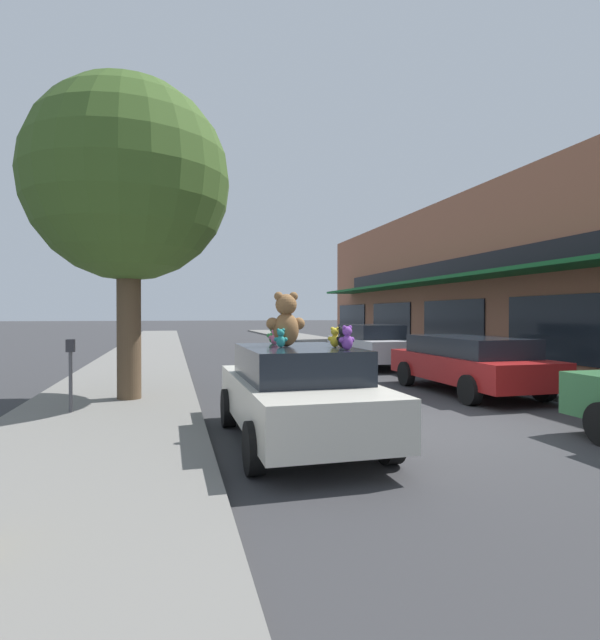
{
  "coord_description": "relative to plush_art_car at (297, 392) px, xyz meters",
  "views": [
    {
      "loc": [
        -4.15,
        -7.3,
        1.84
      ],
      "look_at": [
        -1.4,
        3.33,
        1.7
      ],
      "focal_mm": 28.0,
      "sensor_mm": 36.0,
      "label": 1
    }
  ],
  "objects": [
    {
      "name": "parking_meter",
      "position": [
        -3.44,
        2.52,
        0.2
      ],
      "size": [
        0.14,
        0.1,
        1.27
      ],
      "color": "#4C4C51",
      "rests_on": "sidewalk_near"
    },
    {
      "name": "parked_car_far_center",
      "position": [
        4.94,
        3.35,
        0.0
      ],
      "size": [
        1.95,
        4.53,
        1.31
      ],
      "color": "maroon",
      "rests_on": "ground_plane"
    },
    {
      "name": "teddy_bear_purple",
      "position": [
        0.46,
        -0.8,
        0.79
      ],
      "size": [
        0.24,
        0.17,
        0.32
      ],
      "rotation": [
        0.0,
        0.0,
        3.42
      ],
      "color": "purple",
      "rests_on": "plush_art_car"
    },
    {
      "name": "street_tree",
      "position": [
        -2.57,
        3.73,
        3.77
      ],
      "size": [
        4.05,
        4.05,
        6.43
      ],
      "color": "brown",
      "rests_on": "sidewalk_near"
    },
    {
      "name": "ground_plane",
      "position": [
        2.41,
        0.42,
        -0.73
      ],
      "size": [
        260.0,
        260.0,
        0.0
      ],
      "primitive_type": "plane",
      "color": "#333335"
    },
    {
      "name": "teddy_bear_giant",
      "position": [
        -0.13,
        0.15,
        1.02
      ],
      "size": [
        0.57,
        0.35,
        0.79
      ],
      "rotation": [
        0.0,
        0.0,
        3.16
      ],
      "color": "olive",
      "rests_on": "plush_art_car"
    },
    {
      "name": "teddy_bear_pink",
      "position": [
        -0.21,
        0.6,
        0.76
      ],
      "size": [
        0.2,
        0.13,
        0.26
      ],
      "rotation": [
        0.0,
        0.0,
        2.93
      ],
      "color": "pink",
      "rests_on": "plush_art_car"
    },
    {
      "name": "plush_art_car",
      "position": [
        0.0,
        0.0,
        0.0
      ],
      "size": [
        1.89,
        4.07,
        1.37
      ],
      "rotation": [
        0.0,
        0.0,
        0.01
      ],
      "color": "beige",
      "rests_on": "ground_plane"
    },
    {
      "name": "teddy_bear_teal",
      "position": [
        -0.25,
        -0.03,
        0.77
      ],
      "size": [
        0.2,
        0.13,
        0.27
      ],
      "rotation": [
        0.0,
        0.0,
        2.9
      ],
      "color": "teal",
      "rests_on": "plush_art_car"
    },
    {
      "name": "teddy_bear_yellow",
      "position": [
        0.5,
        -0.18,
        0.78
      ],
      "size": [
        0.21,
        0.17,
        0.29
      ],
      "rotation": [
        0.0,
        0.0,
        2.61
      ],
      "color": "yellow",
      "rests_on": "plush_art_car"
    },
    {
      "name": "teddy_bear_black",
      "position": [
        0.58,
        -0.3,
        0.78
      ],
      "size": [
        0.19,
        0.21,
        0.3
      ],
      "rotation": [
        0.0,
        0.0,
        2.22
      ],
      "color": "black",
      "rests_on": "plush_art_car"
    },
    {
      "name": "parked_car_far_right",
      "position": [
        4.94,
        9.21,
        0.05
      ],
      "size": [
        1.89,
        4.42,
        1.46
      ],
      "color": "#B7B7BC",
      "rests_on": "ground_plane"
    },
    {
      "name": "sidewalk_near",
      "position": [
        -2.86,
        0.42,
        -0.67
      ],
      "size": [
        3.26,
        90.0,
        0.12
      ],
      "color": "slate",
      "rests_on": "ground_plane"
    },
    {
      "name": "teddy_bear_green",
      "position": [
        -0.17,
        0.89,
        0.79
      ],
      "size": [
        0.23,
        0.17,
        0.31
      ],
      "rotation": [
        0.0,
        0.0,
        3.54
      ],
      "color": "green",
      "rests_on": "plush_art_car"
    }
  ]
}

